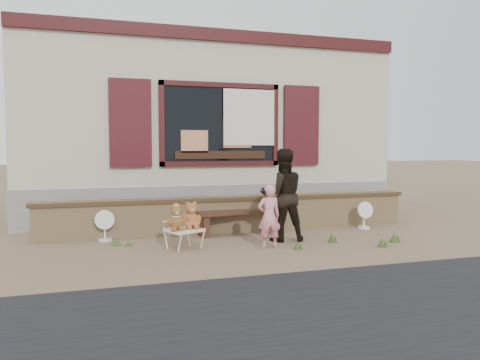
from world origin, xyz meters
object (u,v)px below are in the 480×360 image
object	(u,v)px
child	(269,216)
adult	(282,195)
folding_chair	(184,231)
teddy_bear_right	(191,215)
bench	(242,216)
teddy_bear_left	(176,217)

from	to	relation	value
child	adult	xyz separation A→B (m)	(0.41, 0.45, 0.28)
folding_chair	child	bearing A→B (deg)	-38.08
teddy_bear_right	adult	distance (m)	1.60
teddy_bear_right	folding_chair	bearing A→B (deg)	-180.00
bench	teddy_bear_left	distance (m)	1.72
teddy_bear_left	folding_chair	bearing A→B (deg)	-0.00
folding_chair	child	size ratio (longest dim) A/B	0.65
teddy_bear_left	child	size ratio (longest dim) A/B	0.40
teddy_bear_left	adult	size ratio (longest dim) A/B	0.25
bench	teddy_bear_right	world-z (taller)	teddy_bear_right
folding_chair	teddy_bear_right	size ratio (longest dim) A/B	1.51
folding_chair	teddy_bear_left	xyz separation A→B (m)	(-0.13, -0.06, 0.23)
teddy_bear_right	adult	world-z (taller)	adult
folding_chair	teddy_bear_right	distance (m)	0.28
teddy_bear_right	teddy_bear_left	bearing A→B (deg)	-180.00
teddy_bear_right	child	distance (m)	1.23
bench	teddy_bear_left	bearing A→B (deg)	-152.02
child	adult	bearing A→B (deg)	-129.07
folding_chair	teddy_bear_left	distance (m)	0.27
teddy_bear_right	bench	bearing A→B (deg)	14.84
teddy_bear_left	teddy_bear_right	distance (m)	0.28
bench	teddy_bear_left	size ratio (longest dim) A/B	4.40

